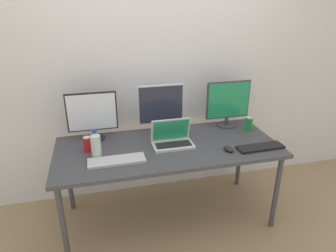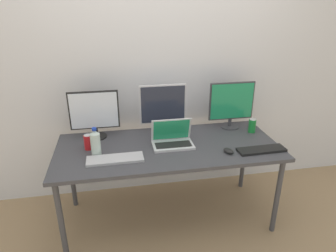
% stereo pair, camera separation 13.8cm
% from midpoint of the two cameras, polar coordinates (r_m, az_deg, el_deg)
% --- Properties ---
extents(ground_plane, '(16.00, 16.00, 0.00)m').
position_cam_midpoint_polar(ground_plane, '(2.93, 1.41, -16.84)').
color(ground_plane, '#9E7F5B').
extents(wall_back, '(7.00, 0.08, 2.60)m').
position_cam_midpoint_polar(wall_back, '(2.89, -0.78, 11.48)').
color(wall_back, silver).
rests_on(wall_back, ground).
extents(work_desk, '(1.85, 0.81, 0.74)m').
position_cam_midpoint_polar(work_desk, '(2.55, 1.56, -4.91)').
color(work_desk, '#424247').
rests_on(work_desk, ground).
extents(monitor_left, '(0.42, 0.18, 0.42)m').
position_cam_midpoint_polar(monitor_left, '(2.65, -12.41, 2.38)').
color(monitor_left, black).
rests_on(monitor_left, work_desk).
extents(monitor_center, '(0.42, 0.18, 0.44)m').
position_cam_midpoint_polar(monitor_center, '(2.70, 0.48, 3.59)').
color(monitor_center, silver).
rests_on(monitor_center, work_desk).
extents(monitor_right, '(0.43, 0.18, 0.44)m').
position_cam_midpoint_polar(monitor_right, '(2.88, 13.34, 4.13)').
color(monitor_right, '#38383D').
rests_on(monitor_right, work_desk).
extents(laptop_silver, '(0.34, 0.21, 0.22)m').
position_cam_midpoint_polar(laptop_silver, '(2.52, 2.39, -2.51)').
color(laptop_silver, silver).
rests_on(laptop_silver, work_desk).
extents(keyboard_main, '(0.43, 0.15, 0.02)m').
position_cam_midpoint_polar(keyboard_main, '(2.32, -8.35, -6.27)').
color(keyboard_main, '#B2B2B7').
rests_on(keyboard_main, work_desk).
extents(keyboard_aux, '(0.40, 0.13, 0.02)m').
position_cam_midpoint_polar(keyboard_aux, '(2.57, 18.86, -4.33)').
color(keyboard_aux, black).
rests_on(keyboard_aux, work_desk).
extents(mouse_by_keyboard, '(0.09, 0.11, 0.03)m').
position_cam_midpoint_polar(mouse_by_keyboard, '(2.46, 13.04, -4.64)').
color(mouse_by_keyboard, black).
rests_on(mouse_by_keyboard, work_desk).
extents(water_bottle, '(0.08, 0.08, 0.23)m').
position_cam_midpoint_polar(water_bottle, '(2.39, -12.04, -3.13)').
color(water_bottle, silver).
rests_on(water_bottle, work_desk).
extents(soda_can_near_keyboard, '(0.07, 0.07, 0.13)m').
position_cam_midpoint_polar(soda_can_near_keyboard, '(2.88, 17.06, 0.03)').
color(soda_can_near_keyboard, '#197F33').
rests_on(soda_can_near_keyboard, work_desk).
extents(soda_can_by_laptop, '(0.07, 0.07, 0.13)m').
position_cam_midpoint_polar(soda_can_by_laptop, '(2.51, -13.47, -3.02)').
color(soda_can_by_laptop, red).
rests_on(soda_can_by_laptop, work_desk).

